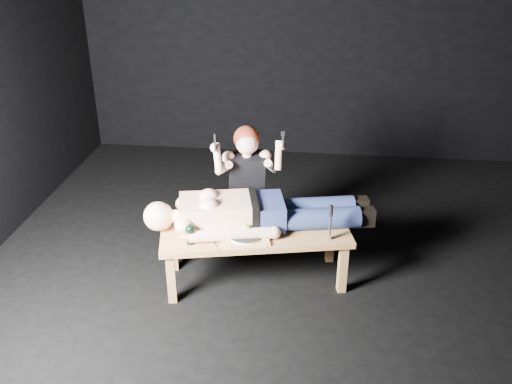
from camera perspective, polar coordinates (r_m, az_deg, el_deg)
ground at (r=4.65m, az=3.00°, el=-7.67°), size 5.00×5.00×0.00m
back_wall at (r=6.45m, az=4.87°, el=16.47°), size 5.00×0.00×5.00m
table at (r=4.38m, az=-0.07°, el=-6.45°), size 1.51×0.82×0.45m
lying_man at (r=4.27m, az=0.45°, el=-1.67°), size 1.62×0.79×0.29m
kneeling_woman at (r=4.66m, az=-1.00°, el=0.68°), size 0.75×0.81×1.16m
serving_tray at (r=4.15m, az=-1.18°, el=-4.67°), size 0.40×0.33×0.02m
plate at (r=4.14m, az=-1.18°, el=-4.44°), size 0.28×0.28×0.02m
apple at (r=4.12m, az=-0.92°, el=-3.84°), size 0.08×0.08×0.08m
goblet at (r=4.09m, az=-6.68°, el=-4.25°), size 0.09×0.09×0.15m
fork_flat at (r=4.09m, az=-4.19°, el=-5.39°), size 0.08×0.14×0.01m
knife_flat at (r=4.11m, az=1.21°, el=-5.11°), size 0.02×0.15×0.01m
spoon_flat at (r=4.19m, az=-0.15°, el=-4.50°), size 0.14×0.07×0.01m
carving_knife at (r=4.12m, az=7.56°, el=-3.09°), size 0.04×0.05×0.28m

